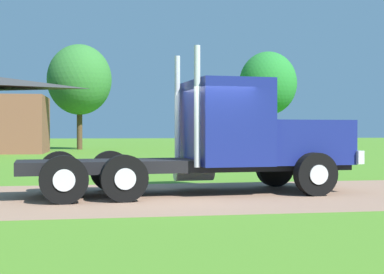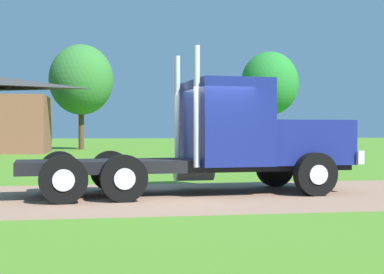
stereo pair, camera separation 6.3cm
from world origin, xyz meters
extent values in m
plane|color=#4D8324|center=(0.00, 0.00, 0.00)|extent=(200.00, 200.00, 0.00)
cube|color=#97725A|center=(0.00, 0.00, 0.00)|extent=(120.00, 6.21, 0.01)
cube|color=black|center=(-0.13, 0.44, 0.69)|extent=(7.99, 2.30, 0.28)
cube|color=navy|center=(2.73, 0.70, 1.23)|extent=(2.32, 2.27, 1.08)
cube|color=silver|center=(3.84, 0.80, 0.87)|extent=(0.37, 2.28, 0.32)
cube|color=navy|center=(0.82, 0.52, 1.71)|extent=(1.91, 2.52, 2.03)
cube|color=#2D3D4C|center=(1.68, 0.60, 2.12)|extent=(0.22, 1.98, 0.89)
cylinder|color=silver|center=(-0.23, 1.37, 2.05)|extent=(0.14, 0.14, 2.72)
cylinder|color=silver|center=(-0.06, -0.50, 2.05)|extent=(0.14, 0.14, 2.72)
cylinder|color=silver|center=(0.22, 1.51, 0.48)|extent=(1.04, 0.61, 0.52)
cylinder|color=black|center=(2.51, 1.87, 0.50)|extent=(1.03, 0.39, 1.01)
cylinder|color=silver|center=(2.50, 2.03, 0.50)|extent=(0.45, 0.08, 0.45)
cylinder|color=black|center=(2.73, -0.49, 0.50)|extent=(1.03, 0.39, 1.01)
cylinder|color=silver|center=(2.75, -0.65, 0.50)|extent=(0.45, 0.08, 0.45)
cylinder|color=black|center=(-3.17, 1.35, 0.50)|extent=(1.03, 0.39, 1.01)
cylinder|color=silver|center=(-3.18, 1.51, 0.50)|extent=(0.45, 0.08, 0.45)
cylinder|color=black|center=(-2.95, -1.01, 0.50)|extent=(1.03, 0.39, 1.01)
cylinder|color=silver|center=(-2.93, -1.17, 0.50)|extent=(0.45, 0.08, 0.45)
cylinder|color=black|center=(-1.92, 1.47, 0.50)|extent=(1.03, 0.39, 1.01)
cylinder|color=silver|center=(-1.94, 1.63, 0.50)|extent=(0.45, 0.08, 0.45)
cylinder|color=black|center=(-1.70, -0.90, 0.50)|extent=(1.03, 0.39, 1.01)
cylinder|color=silver|center=(-1.69, -1.06, 0.50)|extent=(0.45, 0.08, 0.45)
cylinder|color=#513823|center=(-3.42, 33.76, 1.78)|extent=(0.44, 0.44, 3.55)
ellipsoid|color=#32762F|center=(-3.42, 33.76, 5.60)|extent=(5.12, 5.12, 5.63)
cylinder|color=#513823|center=(11.72, 32.01, 1.75)|extent=(0.44, 0.44, 3.50)
ellipsoid|color=#257D2E|center=(11.72, 32.01, 5.37)|extent=(4.69, 4.69, 5.16)
camera|label=1|loc=(-2.35, -13.09, 1.51)|focal=53.73mm
camera|label=2|loc=(-2.29, -13.10, 1.51)|focal=53.73mm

